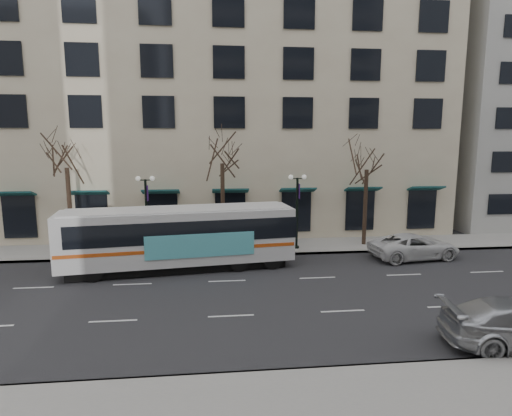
{
  "coord_description": "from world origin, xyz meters",
  "views": [
    {
      "loc": [
        -0.76,
        -19.9,
        7.71
      ],
      "look_at": [
        1.57,
        2.2,
        4.0
      ],
      "focal_mm": 30.0,
      "sensor_mm": 36.0,
      "label": 1
    }
  ],
  "objects": [
    {
      "name": "lamp_post_left",
      "position": [
        -4.99,
        8.2,
        2.94
      ],
      "size": [
        1.22,
        0.45,
        5.21
      ],
      "color": "black",
      "rests_on": "ground"
    },
    {
      "name": "tree_far_left",
      "position": [
        -10.0,
        8.8,
        6.7
      ],
      "size": [
        3.6,
        3.6,
        8.34
      ],
      "color": "black",
      "rests_on": "ground"
    },
    {
      "name": "lamp_post_right",
      "position": [
        5.01,
        8.2,
        2.94
      ],
      "size": [
        1.22,
        0.45,
        5.21
      ],
      "color": "black",
      "rests_on": "ground"
    },
    {
      "name": "tree_far_right",
      "position": [
        10.0,
        8.8,
        6.42
      ],
      "size": [
        3.6,
        3.6,
        8.06
      ],
      "color": "black",
      "rests_on": "ground"
    },
    {
      "name": "ground",
      "position": [
        0.0,
        0.0,
        0.0
      ],
      "size": [
        160.0,
        160.0,
        0.0
      ],
      "primitive_type": "plane",
      "color": "black",
      "rests_on": "ground"
    },
    {
      "name": "city_bus",
      "position": [
        -2.59,
        4.79,
        1.98
      ],
      "size": [
        13.65,
        4.56,
        3.63
      ],
      "rotation": [
        0.0,
        0.0,
        0.12
      ],
      "color": "silver",
      "rests_on": "ground"
    },
    {
      "name": "building_hotel",
      "position": [
        -2.0,
        21.0,
        12.0
      ],
      "size": [
        40.0,
        20.0,
        24.0
      ],
      "primitive_type": "cube",
      "color": "#BCAD90",
      "rests_on": "ground"
    },
    {
      "name": "sidewalk_far",
      "position": [
        5.0,
        9.0,
        0.07
      ],
      "size": [
        80.0,
        4.0,
        0.15
      ],
      "primitive_type": "cube",
      "color": "gray",
      "rests_on": "ground"
    },
    {
      "name": "tree_far_mid",
      "position": [
        0.0,
        8.8,
        6.91
      ],
      "size": [
        3.6,
        3.6,
        8.55
      ],
      "color": "black",
      "rests_on": "ground"
    },
    {
      "name": "white_pickup",
      "position": [
        12.11,
        5.46,
        0.79
      ],
      "size": [
        5.98,
        3.33,
        1.58
      ],
      "primitive_type": "imported",
      "rotation": [
        0.0,
        0.0,
        1.7
      ],
      "color": "silver",
      "rests_on": "ground"
    }
  ]
}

